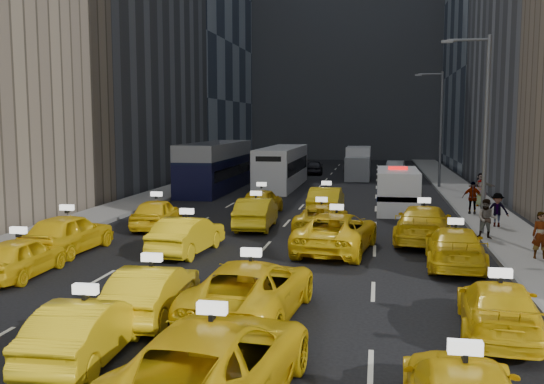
{
  "coord_description": "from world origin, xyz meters",
  "views": [
    {
      "loc": [
        4.57,
        -16.46,
        5.23
      ],
      "look_at": [
        -0.19,
        10.64,
        2.0
      ],
      "focal_mm": 40.0,
      "sensor_mm": 36.0,
      "label": 1
    }
  ],
  "objects": [
    {
      "name": "sidewalk_west",
      "position": [
        -10.5,
        25.0,
        0.07
      ],
      "size": [
        3.0,
        90.0,
        0.15
      ],
      "primitive_type": "cube",
      "color": "gray",
      "rests_on": "ground"
    },
    {
      "name": "taxi_11",
      "position": [
        7.36,
        5.76,
        0.72
      ],
      "size": [
        2.29,
        5.07,
        1.44
      ],
      "primitive_type": "imported",
      "rotation": [
        0.0,
        0.0,
        3.09
      ],
      "color": "yellow",
      "rests_on": "ground"
    },
    {
      "name": "taxi_4",
      "position": [
        -7.21,
        1.67,
        0.7
      ],
      "size": [
        1.74,
        4.12,
        1.39
      ],
      "primitive_type": "imported",
      "rotation": [
        0.0,
        0.0,
        3.16
      ],
      "color": "yellow",
      "rests_on": "ground"
    },
    {
      "name": "taxi_1",
      "position": [
        -1.66,
        -4.5,
        0.68
      ],
      "size": [
        1.61,
        4.21,
        1.37
      ],
      "primitive_type": "imported",
      "rotation": [
        0.0,
        0.0,
        3.18
      ],
      "color": "yellow",
      "rests_on": "ground"
    },
    {
      "name": "building_backdrop",
      "position": [
        0.0,
        72.0,
        20.0
      ],
      "size": [
        30.0,
        12.0,
        40.0
      ],
      "primitive_type": "cube",
      "color": "slate",
      "rests_on": "ground"
    },
    {
      "name": "taxi_8",
      "position": [
        -7.51,
        5.45,
        0.81
      ],
      "size": [
        2.16,
        4.83,
        1.62
      ],
      "primitive_type": "imported",
      "rotation": [
        0.0,
        0.0,
        3.09
      ],
      "color": "yellow",
      "rests_on": "ground"
    },
    {
      "name": "misc_car_4",
      "position": [
        6.27,
        42.78,
        0.74
      ],
      "size": [
        2.0,
        4.63,
        1.48
      ],
      "primitive_type": "imported",
      "rotation": [
        0.0,
        0.0,
        3.05
      ],
      "color": "#95979C",
      "rests_on": "ground"
    },
    {
      "name": "misc_car_3",
      "position": [
        -1.64,
        43.1,
        0.69
      ],
      "size": [
        1.89,
        4.15,
        1.38
      ],
      "primitive_type": "imported",
      "rotation": [
        0.0,
        0.0,
        3.21
      ],
      "color": "black",
      "rests_on": "ground"
    },
    {
      "name": "curb_east",
      "position": [
        9.05,
        25.0,
        0.09
      ],
      "size": [
        0.15,
        90.0,
        0.18
      ],
      "primitive_type": "cube",
      "color": "slate",
      "rests_on": "ground"
    },
    {
      "name": "taxi_14",
      "position": [
        1.98,
        11.8,
        0.67
      ],
      "size": [
        2.37,
        4.88,
        1.34
      ],
      "primitive_type": "imported",
      "rotation": [
        0.0,
        0.0,
        3.11
      ],
      "color": "yellow",
      "rests_on": "ground"
    },
    {
      "name": "taxi_15",
      "position": [
        6.56,
        10.13,
        0.81
      ],
      "size": [
        2.95,
        5.81,
        1.62
      ],
      "primitive_type": "imported",
      "rotation": [
        0.0,
        0.0,
        3.02
      ],
      "color": "yellow",
      "rests_on": "ground"
    },
    {
      "name": "streetlight_near",
      "position": [
        9.18,
        12.0,
        4.92
      ],
      "size": [
        2.15,
        0.22,
        9.0
      ],
      "color": "#595B60",
      "rests_on": "ground"
    },
    {
      "name": "misc_car_1",
      "position": [
        -6.09,
        41.29,
        0.75
      ],
      "size": [
        3.19,
        5.68,
        1.5
      ],
      "primitive_type": "imported",
      "rotation": [
        0.0,
        0.0,
        3.28
      ],
      "color": "black",
      "rests_on": "ground"
    },
    {
      "name": "nypd_van",
      "position": [
        5.72,
        19.32,
        1.18
      ],
      "size": [
        2.73,
        6.21,
        2.61
      ],
      "rotation": [
        0.0,
        0.0,
        -0.06
      ],
      "color": "silver",
      "rests_on": "ground"
    },
    {
      "name": "taxi_2",
      "position": [
        1.65,
        -6.15,
        0.82
      ],
      "size": [
        3.24,
        6.12,
        1.64
      ],
      "primitive_type": "imported",
      "rotation": [
        0.0,
        0.0,
        3.05
      ],
      "color": "yellow",
      "rests_on": "ground"
    },
    {
      "name": "taxi_12",
      "position": [
        -6.01,
        11.31,
        0.74
      ],
      "size": [
        2.11,
        4.5,
        1.49
      ],
      "primitive_type": "imported",
      "rotation": [
        0.0,
        0.0,
        3.22
      ],
      "color": "yellow",
      "rests_on": "ground"
    },
    {
      "name": "taxi_10",
      "position": [
        2.98,
        7.57,
        0.8
      ],
      "size": [
        3.4,
        6.04,
        1.59
      ],
      "primitive_type": "imported",
      "rotation": [
        0.0,
        0.0,
        3.0
      ],
      "color": "yellow",
      "rests_on": "ground"
    },
    {
      "name": "taxi_13",
      "position": [
        -1.25,
        12.2,
        0.76
      ],
      "size": [
        1.82,
        4.68,
        1.52
      ],
      "primitive_type": "imported",
      "rotation": [
        0.0,
        0.0,
        3.19
      ],
      "color": "yellow",
      "rests_on": "ground"
    },
    {
      "name": "pedestrian_3",
      "position": [
        9.73,
        18.01,
        1.04
      ],
      "size": [
        1.11,
        0.64,
        1.78
      ],
      "primitive_type": "imported",
      "rotation": [
        0.0,
        0.0,
        -0.17
      ],
      "color": "gray",
      "rests_on": "sidewalk_east"
    },
    {
      "name": "pedestrian_1",
      "position": [
        9.27,
        10.69,
        1.01
      ],
      "size": [
        0.93,
        0.66,
        1.73
      ],
      "primitive_type": "imported",
      "rotation": [
        0.0,
        0.0,
        -0.26
      ],
      "color": "gray",
      "rests_on": "sidewalk_east"
    },
    {
      "name": "misc_car_2",
      "position": [
        2.07,
        47.71,
        0.69
      ],
      "size": [
        2.34,
        4.89,
        1.37
      ],
      "primitive_type": "imported",
      "rotation": [
        0.0,
        0.0,
        3.05
      ],
      "color": "slate",
      "rests_on": "ground"
    },
    {
      "name": "taxi_5",
      "position": [
        -1.31,
        -1.49,
        0.71
      ],
      "size": [
        1.65,
        4.33,
        1.41
      ],
      "primitive_type": "imported",
      "rotation": [
        0.0,
        0.0,
        3.18
      ],
      "color": "yellow",
      "rests_on": "ground"
    },
    {
      "name": "streetlight_far",
      "position": [
        9.18,
        32.0,
        4.92
      ],
      "size": [
        2.15,
        0.22,
        9.0
      ],
      "color": "#595B60",
      "rests_on": "ground"
    },
    {
      "name": "pedestrian_0",
      "position": [
        10.57,
        6.99,
        1.03
      ],
      "size": [
        0.67,
        0.46,
        1.75
      ],
      "primitive_type": "imported",
      "rotation": [
        0.0,
        0.0,
        -0.07
      ],
      "color": "gray",
      "rests_on": "sidewalk_east"
    },
    {
      "name": "taxi_17",
      "position": [
        1.77,
        16.96,
        0.8
      ],
      "size": [
        1.75,
        4.85,
        1.59
      ],
      "primitive_type": "imported",
      "rotation": [
        0.0,
        0.0,
        3.13
      ],
      "color": "yellow",
      "rests_on": "ground"
    },
    {
      "name": "double_decker",
      "position": [
        -7.46,
        27.59,
        1.78
      ],
      "size": [
        3.73,
        12.49,
        3.58
      ],
      "rotation": [
        0.0,
        0.0,
        -0.08
      ],
      "color": "black",
      "rests_on": "ground"
    },
    {
      "name": "curb_west",
      "position": [
        -9.05,
        25.0,
        0.09
      ],
      "size": [
        0.15,
        90.0,
        0.18
      ],
      "primitive_type": "cube",
      "color": "slate",
      "rests_on": "ground"
    },
    {
      "name": "taxi_9",
      "position": [
        -2.83,
        6.21,
        0.74
      ],
      "size": [
        2.0,
        4.61,
        1.47
      ],
      "primitive_type": "imported",
      "rotation": [
        0.0,
        0.0,
        3.04
      ],
      "color": "yellow",
      "rests_on": "ground"
    },
    {
      "name": "taxi_6",
      "position": [
        1.3,
        -1.02,
        0.77
      ],
      "size": [
        3.07,
        5.77,
        1.55
      ],
      "primitive_type": "imported",
      "rotation": [
        0.0,
        0.0,
        3.05
      ],
      "color": "yellow",
      "rests_on": "ground"
    },
    {
      "name": "pedestrian_5",
      "position": [
        11.08,
        23.6,
        1.05
      ],
      "size": [
        1.73,
        0.71,
        1.81
      ],
      "primitive_type": "imported",
      "rotation": [
        0.0,
        0.0,
        0.14
      ],
      "color": "gray",
      "rests_on": "sidewalk_east"
    },
    {
      "name": "misc_car_0",
      "position": [
        6.45,
        29.57,
        0.68
      ],
      "size": [
        1.94,
        4.29,
        1.37
      ],
      "primitive_type": "imported",
      "rotation": [
        0.0,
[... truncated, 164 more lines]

